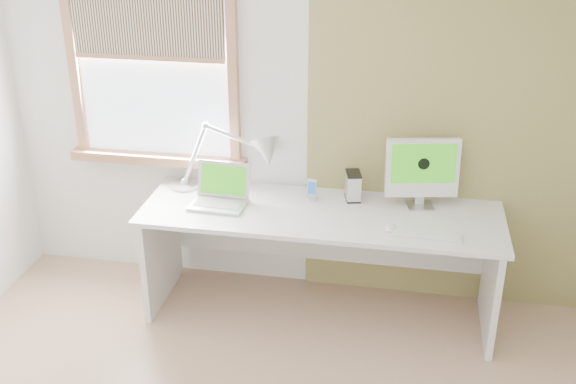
% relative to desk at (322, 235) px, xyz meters
% --- Properties ---
extents(room, '(4.04, 3.54, 2.64)m').
position_rel_desk_xyz_m(room, '(-0.14, -1.44, 0.77)').
color(room, tan).
rests_on(room, ground).
extents(accent_wall, '(2.00, 0.02, 2.60)m').
position_rel_desk_xyz_m(accent_wall, '(0.86, 0.30, 0.77)').
color(accent_wall, '#97924C').
rests_on(accent_wall, room).
extents(window, '(1.20, 0.14, 1.42)m').
position_rel_desk_xyz_m(window, '(-1.14, 0.27, 1.01)').
color(window, '#9B6A4E').
rests_on(window, room).
extents(desk, '(2.20, 0.70, 0.73)m').
position_rel_desk_xyz_m(desk, '(0.00, 0.00, 0.00)').
color(desk, silver).
rests_on(desk, room).
extents(desk_lamp, '(0.81, 0.32, 0.45)m').
position_rel_desk_xyz_m(desk_lamp, '(-0.49, 0.18, 0.43)').
color(desk_lamp, silver).
rests_on(desk_lamp, desk).
extents(laptop, '(0.35, 0.29, 0.24)m').
position_rel_desk_xyz_m(laptop, '(-0.63, -0.05, 0.25)').
color(laptop, silver).
rests_on(laptop, desk).
extents(phone_dock, '(0.08, 0.08, 0.14)m').
position_rel_desk_xyz_m(phone_dock, '(-0.08, 0.09, 0.23)').
color(phone_dock, silver).
rests_on(phone_dock, desk).
extents(external_drive, '(0.12, 0.16, 0.18)m').
position_rel_desk_xyz_m(external_drive, '(0.17, 0.15, 0.29)').
color(external_drive, silver).
rests_on(external_drive, desk).
extents(imac, '(0.45, 0.18, 0.44)m').
position_rel_desk_xyz_m(imac, '(0.59, 0.13, 0.44)').
color(imac, silver).
rests_on(imac, desk).
extents(keyboard, '(0.40, 0.13, 0.02)m').
position_rel_desk_xyz_m(keyboard, '(0.63, -0.26, 0.20)').
color(keyboard, white).
rests_on(keyboard, desk).
extents(mouse, '(0.08, 0.11, 0.03)m').
position_rel_desk_xyz_m(mouse, '(0.43, -0.23, 0.21)').
color(mouse, white).
rests_on(mouse, desk).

